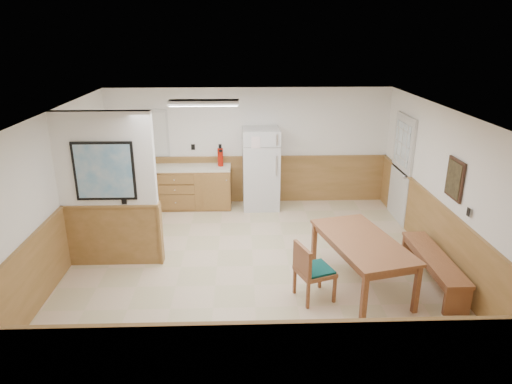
{
  "coord_description": "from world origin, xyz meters",
  "views": [
    {
      "loc": [
        -0.17,
        -6.57,
        3.62
      ],
      "look_at": [
        0.06,
        0.4,
        1.13
      ],
      "focal_mm": 32.0,
      "sensor_mm": 36.0,
      "label": 1
    }
  ],
  "objects_px": {
    "dining_bench": "(434,262)",
    "soap_bottle": "(146,161)",
    "refrigerator": "(261,169)",
    "dining_table": "(362,245)",
    "fire_extinguisher": "(220,156)",
    "dining_chair": "(309,268)"
  },
  "relations": [
    {
      "from": "dining_bench",
      "to": "soap_bottle",
      "type": "bearing_deg",
      "value": 145.31
    },
    {
      "from": "refrigerator",
      "to": "dining_table",
      "type": "bearing_deg",
      "value": -69.0
    },
    {
      "from": "dining_bench",
      "to": "fire_extinguisher",
      "type": "xyz_separation_m",
      "value": [
        -3.3,
        3.34,
        0.76
      ]
    },
    {
      "from": "dining_table",
      "to": "soap_bottle",
      "type": "bearing_deg",
      "value": 124.32
    },
    {
      "from": "dining_chair",
      "to": "fire_extinguisher",
      "type": "relative_size",
      "value": 1.82
    },
    {
      "from": "dining_bench",
      "to": "fire_extinguisher",
      "type": "bearing_deg",
      "value": 134.44
    },
    {
      "from": "refrigerator",
      "to": "dining_bench",
      "type": "relative_size",
      "value": 0.99
    },
    {
      "from": "dining_chair",
      "to": "soap_bottle",
      "type": "height_order",
      "value": "soap_bottle"
    },
    {
      "from": "refrigerator",
      "to": "soap_bottle",
      "type": "height_order",
      "value": "refrigerator"
    },
    {
      "from": "dining_table",
      "to": "fire_extinguisher",
      "type": "distance_m",
      "value": 4.04
    },
    {
      "from": "dining_table",
      "to": "dining_chair",
      "type": "distance_m",
      "value": 0.9
    },
    {
      "from": "refrigerator",
      "to": "fire_extinguisher",
      "type": "distance_m",
      "value": 0.89
    },
    {
      "from": "dining_table",
      "to": "dining_chair",
      "type": "relative_size",
      "value": 2.3
    },
    {
      "from": "dining_bench",
      "to": "fire_extinguisher",
      "type": "relative_size",
      "value": 3.72
    },
    {
      "from": "dining_table",
      "to": "dining_bench",
      "type": "xyz_separation_m",
      "value": [
        1.12,
        0.03,
        -0.31
      ]
    },
    {
      "from": "dining_table",
      "to": "fire_extinguisher",
      "type": "relative_size",
      "value": 4.18
    },
    {
      "from": "dining_table",
      "to": "dining_chair",
      "type": "xyz_separation_m",
      "value": [
        -0.82,
        -0.35,
        -0.16
      ]
    },
    {
      "from": "dining_table",
      "to": "soap_bottle",
      "type": "distance_m",
      "value": 5.05
    },
    {
      "from": "soap_bottle",
      "to": "refrigerator",
      "type": "bearing_deg",
      "value": -2.29
    },
    {
      "from": "fire_extinguisher",
      "to": "soap_bottle",
      "type": "xyz_separation_m",
      "value": [
        -1.57,
        -0.0,
        -0.08
      ]
    },
    {
      "from": "soap_bottle",
      "to": "fire_extinguisher",
      "type": "bearing_deg",
      "value": 0.02
    },
    {
      "from": "soap_bottle",
      "to": "dining_bench",
      "type": "bearing_deg",
      "value": -34.43
    }
  ]
}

